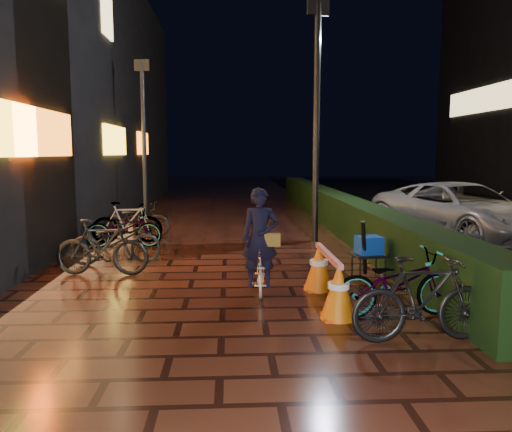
{
  "coord_description": "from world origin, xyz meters",
  "views": [
    {
      "loc": [
        0.11,
        -6.94,
        2.22
      ],
      "look_at": [
        0.58,
        1.86,
        1.1
      ],
      "focal_mm": 35.0,
      "sensor_mm": 36.0,
      "label": 1
    }
  ],
  "objects": [
    {
      "name": "parked_bikes_hedge",
      "position": [
        2.37,
        -0.88,
        0.49
      ],
      "size": [
        1.81,
        1.6,
        1.03
      ],
      "color": "black",
      "rests_on": "ground"
    },
    {
      "name": "parked_bikes_storefront",
      "position": [
        -2.31,
        4.33,
        0.48
      ],
      "size": [
        2.04,
        4.87,
        1.03
      ],
      "color": "black",
      "rests_on": "ground"
    },
    {
      "name": "traffic_barrier",
      "position": [
        1.55,
        0.21,
        0.38
      ],
      "size": [
        0.5,
        1.91,
        0.77
      ],
      "color": "orange",
      "rests_on": "ground"
    },
    {
      "name": "van",
      "position": [
        6.14,
        5.68,
        0.73
      ],
      "size": [
        3.91,
        5.69,
        1.44
      ],
      "primitive_type": "imported",
      "rotation": [
        0.0,
        0.0,
        0.32
      ],
      "color": "#A1A1A6",
      "rests_on": "ground"
    },
    {
      "name": "lamp_post_sf",
      "position": [
        -2.5,
        8.64,
        2.75
      ],
      "size": [
        0.48,
        0.17,
        5.0
      ],
      "color": "black",
      "rests_on": "ground"
    },
    {
      "name": "hedge",
      "position": [
        3.3,
        8.0,
        0.5
      ],
      "size": [
        0.7,
        20.0,
        1.0
      ],
      "primitive_type": "cube",
      "color": "black",
      "rests_on": "ground"
    },
    {
      "name": "cart_assembly",
      "position": [
        2.55,
        1.6,
        0.56
      ],
      "size": [
        0.64,
        0.67,
        1.09
      ],
      "color": "black",
      "rests_on": "ground"
    },
    {
      "name": "lamp_post_hedge",
      "position": [
        2.25,
        5.39,
        3.23
      ],
      "size": [
        0.56,
        0.23,
        5.87
      ],
      "color": "black",
      "rests_on": "ground"
    },
    {
      "name": "cyclist",
      "position": [
        0.59,
        0.8,
        0.62
      ],
      "size": [
        0.62,
        1.19,
        1.68
      ],
      "color": "white",
      "rests_on": "ground"
    },
    {
      "name": "ground",
      "position": [
        0.0,
        0.0,
        0.0
      ],
      "size": [
        80.0,
        80.0,
        0.0
      ],
      "primitive_type": "plane",
      "color": "#381911",
      "rests_on": "ground"
    }
  ]
}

